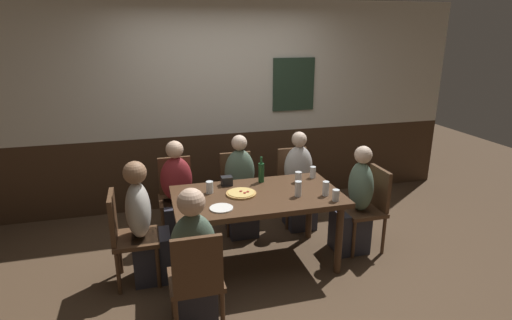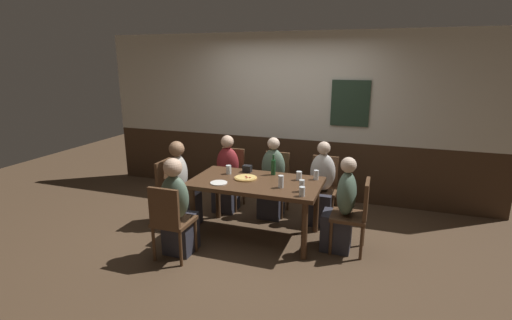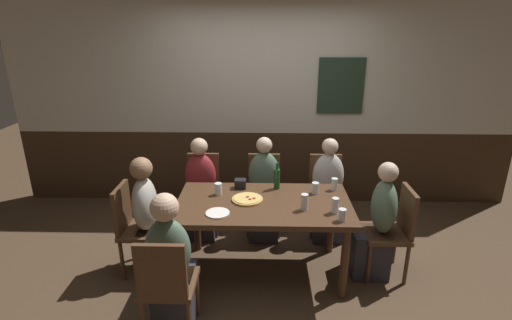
% 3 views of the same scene
% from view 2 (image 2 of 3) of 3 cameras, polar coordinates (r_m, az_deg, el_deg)
% --- Properties ---
extents(ground_plane, '(12.00, 12.00, 0.00)m').
position_cam_2_polar(ground_plane, '(4.89, -0.00, -11.46)').
color(ground_plane, '#4C3826').
extents(wall_back, '(6.40, 0.13, 2.60)m').
position_cam_2_polar(wall_back, '(6.02, 5.26, 6.60)').
color(wall_back, '#3D2819').
rests_on(wall_back, ground_plane).
extents(dining_table, '(1.59, 0.89, 0.74)m').
position_cam_2_polar(dining_table, '(4.63, -0.00, -4.19)').
color(dining_table, '#472D1C').
rests_on(dining_table, ground_plane).
extents(chair_left_far, '(0.40, 0.40, 0.88)m').
position_cam_2_polar(chair_left_far, '(5.68, -3.84, -2.22)').
color(chair_left_far, '#513521').
rests_on(chair_left_far, ground_plane).
extents(chair_right_far, '(0.40, 0.40, 0.88)m').
position_cam_2_polar(chair_right_far, '(5.32, 10.25, -3.67)').
color(chair_right_far, '#513521').
rests_on(chair_right_far, ground_plane).
extents(chair_head_west, '(0.40, 0.40, 0.88)m').
position_cam_2_polar(chair_head_west, '(5.19, -12.80, -4.29)').
color(chair_head_west, '#513521').
rests_on(chair_head_west, ground_plane).
extents(chair_left_near, '(0.40, 0.40, 0.88)m').
position_cam_2_polar(chair_left_near, '(4.25, -12.98, -8.70)').
color(chair_left_near, '#513521').
rests_on(chair_left_near, ground_plane).
extents(chair_mid_far, '(0.40, 0.40, 0.88)m').
position_cam_2_polar(chair_mid_far, '(5.46, 2.97, -2.94)').
color(chair_mid_far, '#513521').
rests_on(chair_mid_far, ground_plane).
extents(chair_head_east, '(0.40, 0.40, 0.88)m').
position_cam_2_polar(chair_head_east, '(4.47, 14.99, -7.67)').
color(chair_head_east, '#513521').
rests_on(chair_head_east, ground_plane).
extents(person_left_far, '(0.34, 0.37, 1.12)m').
position_cam_2_polar(person_left_far, '(5.55, -4.49, -2.94)').
color(person_left_far, '#2D2D38').
rests_on(person_left_far, ground_plane).
extents(person_right_far, '(0.34, 0.37, 1.13)m').
position_cam_2_polar(person_right_far, '(5.17, 9.95, -4.47)').
color(person_right_far, '#2D2D38').
rests_on(person_right_far, ground_plane).
extents(person_head_west, '(0.37, 0.34, 1.16)m').
position_cam_2_polar(person_head_west, '(5.11, -11.25, -4.55)').
color(person_head_west, '#2D2D38').
rests_on(person_head_west, ground_plane).
extents(person_left_near, '(0.34, 0.37, 1.15)m').
position_cam_2_polar(person_left_near, '(4.38, -11.86, -7.99)').
color(person_left_near, '#2D2D38').
rests_on(person_left_near, ground_plane).
extents(person_mid_far, '(0.34, 0.37, 1.14)m').
position_cam_2_polar(person_mid_far, '(5.32, 2.47, -3.67)').
color(person_mid_far, '#2D2D38').
rests_on(person_mid_far, ground_plane).
extents(person_head_east, '(0.37, 0.34, 1.13)m').
position_cam_2_polar(person_head_east, '(4.48, 12.88, -7.73)').
color(person_head_east, '#2D2D38').
rests_on(person_head_east, ground_plane).
extents(pizza, '(0.29, 0.29, 0.03)m').
position_cam_2_polar(pizza, '(4.68, -1.59, -2.74)').
color(pizza, tan).
rests_on(pizza, dining_table).
extents(pint_glass_stout, '(0.06, 0.06, 0.11)m').
position_cam_2_polar(pint_glass_stout, '(4.12, 7.04, -4.89)').
color(pint_glass_stout, silver).
rests_on(pint_glass_stout, dining_table).
extents(pint_glass_amber, '(0.07, 0.07, 0.12)m').
position_cam_2_polar(pint_glass_amber, '(4.87, -4.20, -1.56)').
color(pint_glass_amber, silver).
rests_on(pint_glass_amber, dining_table).
extents(tumbler_short, '(0.07, 0.07, 0.11)m').
position_cam_2_polar(tumbler_short, '(4.65, 6.59, -2.45)').
color(tumbler_short, silver).
rests_on(tumbler_short, dining_table).
extents(beer_glass_half, '(0.06, 0.06, 0.14)m').
position_cam_2_polar(beer_glass_half, '(4.25, 6.99, -4.05)').
color(beer_glass_half, silver).
rests_on(beer_glass_half, dining_table).
extents(pint_glass_pale, '(0.06, 0.06, 0.12)m').
position_cam_2_polar(pint_glass_pale, '(4.69, 9.17, -2.31)').
color(pint_glass_pale, silver).
rests_on(pint_glass_pale, dining_table).
extents(highball_clear, '(0.06, 0.06, 0.15)m').
position_cam_2_polar(highball_clear, '(4.35, 3.83, -3.45)').
color(highball_clear, silver).
rests_on(highball_clear, dining_table).
extents(beer_bottle_green, '(0.06, 0.06, 0.27)m').
position_cam_2_polar(beer_bottle_green, '(4.82, 2.66, -1.03)').
color(beer_bottle_green, '#194723').
rests_on(beer_bottle_green, dining_table).
extents(plate_white_large, '(0.21, 0.21, 0.01)m').
position_cam_2_polar(plate_white_large, '(4.53, -5.70, -3.49)').
color(plate_white_large, white).
rests_on(plate_white_large, dining_table).
extents(condiment_caddy, '(0.11, 0.09, 0.09)m').
position_cam_2_polar(condiment_caddy, '(4.95, -1.34, -1.34)').
color(condiment_caddy, black).
rests_on(condiment_caddy, dining_table).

